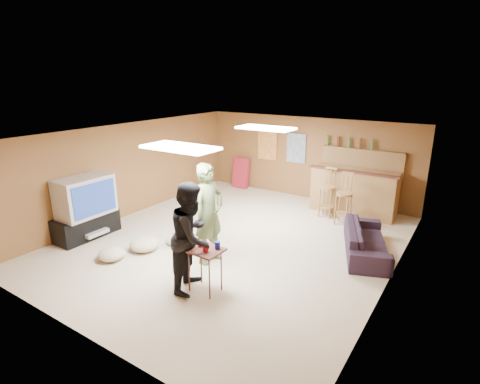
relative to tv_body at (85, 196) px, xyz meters
The scene contains 32 objects.
ground 3.18m from the tv_body, 29.51° to the left, with size 7.00×7.00×0.00m, color #BAA98E.
ceiling 3.31m from the tv_body, 29.51° to the left, with size 6.00×7.00×0.02m, color silver.
wall_back 5.66m from the tv_body, 62.08° to the left, with size 6.00×0.02×2.20m, color brown.
wall_front 3.33m from the tv_body, 37.04° to the right, with size 6.00×0.02×2.20m, color brown.
wall_left 1.55m from the tv_body, 103.13° to the left, with size 0.02×7.00×2.20m, color brown.
wall_right 5.85m from the tv_body, 14.87° to the left, with size 0.02×7.00×2.20m, color brown.
tv_stand 0.65m from the tv_body, behind, with size 0.55×1.30×0.50m, color black.
dvd_box 0.76m from the tv_body, ahead, with size 0.35×0.50×0.08m, color #B2B2B7.
tv_body is the anchor object (origin of this frame).
tv_screen 0.31m from the tv_body, ahead, with size 0.02×0.95×0.65m, color navy.
bar_counter 6.09m from the tv_body, 47.00° to the left, with size 2.00×0.60×1.10m, color brown.
bar_lip 5.91m from the tv_body, 45.34° to the left, with size 2.10×0.12×0.05m, color #401C14.
bar_shelf 6.45m from the tv_body, 49.74° to the left, with size 2.00×0.18×0.05m, color brown.
bar_backing 6.44m from the tv_body, 49.85° to the left, with size 2.00×0.14×0.60m, color brown.
poster_left 5.19m from the tv_body, 73.70° to the left, with size 0.60×0.03×0.85m, color #BF3F26.
poster_right 5.51m from the tv_body, 64.65° to the left, with size 0.55×0.03×0.80m, color #334C99.
folding_chair_stack 4.86m from the tv_body, 82.29° to the left, with size 0.50×0.14×0.90m, color #A61E30.
ceiling_panel_front 2.94m from the tv_body, ahead, with size 1.20×0.60×0.04m, color white.
ceiling_panel_back 3.99m from the tv_body, 45.54° to the left, with size 1.20×0.60×0.04m, color white.
person_olive 2.79m from the tv_body, 11.66° to the left, with size 0.66×0.44×1.82m, color #516339.
person_black 3.08m from the tv_body, ahead, with size 0.85×0.66×1.74m, color black.
sofa 5.62m from the tv_body, 25.57° to the left, with size 1.84×0.72×0.54m, color black.
tray_table 3.35m from the tv_body, ahead, with size 0.55×0.44×0.72m, color #401C14.
cup_red_near 3.20m from the tv_body, ahead, with size 0.07×0.07×0.10m, color #A70B1D.
cup_red_far 3.38m from the tv_body, ahead, with size 0.08×0.08×0.10m, color #A70B1D.
cup_blue 3.47m from the tv_body, ahead, with size 0.09×0.09×0.12m, color navy.
bar_stool_left 5.37m from the tv_body, 46.35° to the left, with size 0.34×0.34×1.09m, color brown, non-canonical shape.
bar_stool_right 5.53m from the tv_body, 40.80° to the left, with size 0.42×0.42×1.32m, color brown, non-canonical shape.
cushion_near_tv 1.63m from the tv_body, ahead, with size 0.56×0.56×0.25m, color tan.
cushion_mid 2.07m from the tv_body, 23.10° to the left, with size 0.43×0.43×0.19m, color tan.
cushion_far 1.50m from the tv_body, 18.56° to the right, with size 0.49×0.49×0.22m, color tan.
bottle_row 6.24m from the tv_body, 52.02° to the left, with size 1.20×0.08×0.26m, color #3F7233, non-canonical shape.
Camera 1 is at (3.94, -5.81, 3.24)m, focal length 28.00 mm.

